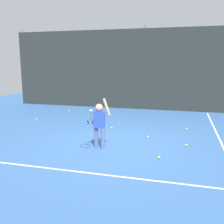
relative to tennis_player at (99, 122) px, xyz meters
The scene contains 16 objects.
ground_plane 0.87m from the tennis_player, 53.27° to the left, with size 20.00×20.00×0.00m, color #335B93.
court_line_baseline 1.74m from the tennis_player, 79.70° to the right, with size 9.00×0.05×0.00m, color white.
court_line_sideline 3.60m from the tennis_player, 23.02° to the left, with size 0.05×9.00×0.00m, color white.
back_fence_windscreen 6.25m from the tennis_player, 87.36° to the left, with size 13.46×0.08×3.82m, color #282D2B.
fence_post_0 8.92m from the tennis_player, 135.50° to the left, with size 0.09×0.09×3.97m, color slate.
fence_post_1 6.32m from the tennis_player, 87.39° to the left, with size 0.09×0.09×3.97m, color slate.
tennis_player is the anchor object (origin of this frame).
tennis_ball_0 3.78m from the tennis_player, 111.38° to the left, with size 0.07×0.07×0.07m, color #CCE033.
tennis_ball_1 4.50m from the tennis_player, 107.98° to the left, with size 0.07×0.07×0.07m, color #CCE033.
tennis_ball_2 3.55m from the tennis_player, 48.72° to the left, with size 0.07×0.07×0.07m, color #CCE033.
tennis_ball_3 1.80m from the tennis_player, 12.30° to the right, with size 0.07×0.07×0.07m, color #CCE033.
tennis_ball_4 2.49m from the tennis_player, 18.48° to the left, with size 0.07×0.07×0.07m, color #CCE033.
tennis_ball_5 5.46m from the tennis_player, 123.04° to the left, with size 0.07×0.07×0.07m, color #CCE033.
tennis_ball_6 2.16m from the tennis_player, 95.83° to the left, with size 0.07×0.07×0.07m, color #CCE033.
tennis_ball_7 4.37m from the tennis_player, 143.33° to the left, with size 0.07×0.07×0.07m, color #CCE033.
tennis_ball_8 1.86m from the tennis_player, 48.49° to the left, with size 0.07×0.07×0.07m, color #CCE033.
Camera 1 is at (1.78, -6.64, 2.28)m, focal length 41.13 mm.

